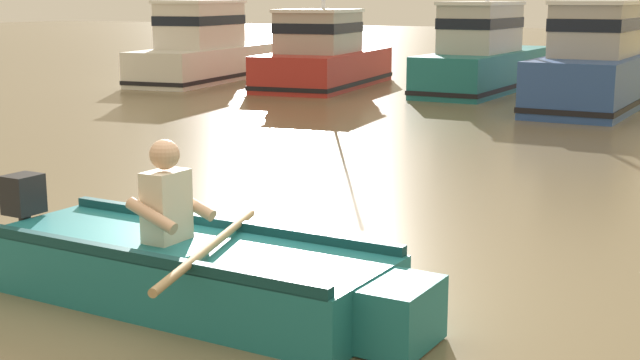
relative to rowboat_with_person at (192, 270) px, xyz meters
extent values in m
plane|color=#7A6B4C|center=(0.00, 0.41, -0.25)|extent=(120.00, 120.00, 0.00)
cube|color=#1E727A|center=(-0.07, 0.00, -0.03)|extent=(3.13, 1.20, 0.44)
cube|color=#1E727A|center=(1.66, -0.05, -0.03)|extent=(0.42, 0.62, 0.42)
cube|color=#103F43|center=(-0.05, 0.51, 0.22)|extent=(3.04, 0.18, 0.08)
cube|color=#103F43|center=(-0.09, -0.51, 0.22)|extent=(3.04, 0.18, 0.08)
cube|color=teal|center=(-0.17, 0.01, 0.15)|extent=(0.31, 1.02, 0.06)
cylinder|color=black|center=(-1.72, 0.05, 0.02)|extent=(0.10, 0.10, 0.54)
cube|color=black|center=(-1.72, 0.05, 0.37)|extent=(0.25, 0.29, 0.32)
cube|color=beige|center=(-0.22, 0.01, 0.45)|extent=(0.23, 0.35, 0.52)
sphere|color=tan|center=(-0.22, 0.01, 0.83)|extent=(0.22, 0.22, 0.22)
cylinder|color=tan|center=(-0.16, 0.23, 0.43)|extent=(0.43, 0.10, 0.23)
cylinder|color=tan|center=(-0.18, -0.21, 0.43)|extent=(0.43, 0.10, 0.23)
cylinder|color=tan|center=(0.27, -0.16, 0.25)|extent=(0.62, 1.94, 0.06)
cube|color=white|center=(-10.36, 14.84, 0.19)|extent=(2.55, 6.42, 0.89)
cube|color=black|center=(-10.36, 14.84, -0.10)|extent=(2.60, 6.47, 0.10)
cube|color=silver|center=(-10.28, 14.29, 1.21)|extent=(1.68, 2.78, 1.15)
cube|color=black|center=(-10.28, 14.29, 1.36)|extent=(1.71, 2.82, 0.24)
cube|color=white|center=(-10.28, 14.29, 1.83)|extent=(1.76, 2.92, 0.08)
cube|color=#B72D28|center=(-6.74, 14.61, 0.18)|extent=(2.59, 5.16, 0.87)
cube|color=black|center=(-6.74, 14.61, -0.10)|extent=(2.63, 5.21, 0.10)
cube|color=#B2ADA3|center=(-6.68, 14.17, 1.10)|extent=(1.79, 2.26, 0.96)
cube|color=black|center=(-6.68, 14.17, 1.22)|extent=(1.83, 2.29, 0.24)
cube|color=white|center=(-6.68, 14.17, 1.62)|extent=(1.88, 2.37, 0.08)
cube|color=#1E727A|center=(-2.93, 15.73, 0.22)|extent=(1.67, 5.96, 0.93)
cube|color=black|center=(-2.93, 15.73, -0.09)|extent=(1.71, 6.00, 0.10)
cube|color=beige|center=(-2.93, 15.20, 1.22)|extent=(1.28, 2.51, 1.08)
cube|color=black|center=(-2.93, 15.20, 1.36)|extent=(1.31, 2.54, 0.24)
cube|color=white|center=(-2.93, 15.20, 1.80)|extent=(1.34, 2.63, 0.08)
cube|color=#2D519E|center=(0.13, 13.66, 0.28)|extent=(1.79, 5.80, 1.05)
cube|color=black|center=(0.13, 13.66, -0.07)|extent=(1.83, 5.84, 0.10)
cube|color=#B2ADA3|center=(0.12, 13.14, 1.30)|extent=(1.37, 2.44, 1.00)
cube|color=black|center=(0.12, 13.14, 1.43)|extent=(1.40, 2.47, 0.24)
cube|color=white|center=(0.12, 13.14, 1.84)|extent=(1.44, 2.57, 0.08)
camera|label=1|loc=(3.75, -4.96, 1.93)|focal=49.78mm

